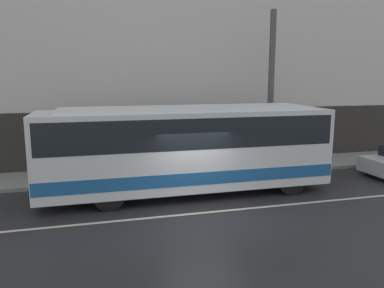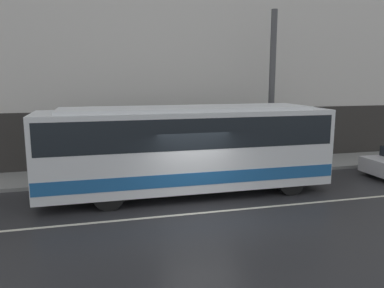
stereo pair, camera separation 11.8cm
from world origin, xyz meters
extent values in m
plane|color=#262628|center=(0.00, 0.00, 0.00)|extent=(60.00, 60.00, 0.00)
cube|color=gray|center=(0.00, 5.39, 0.07)|extent=(60.00, 2.77, 0.14)
cube|color=silver|center=(0.00, 6.92, 6.64)|extent=(60.00, 0.30, 13.28)
cube|color=#2D2B28|center=(0.00, 6.76, 1.40)|extent=(60.00, 0.06, 2.80)
cube|color=beige|center=(0.00, 0.00, 0.00)|extent=(54.00, 0.14, 0.01)
cube|color=white|center=(0.06, 2.15, 1.76)|extent=(10.68, 2.54, 2.82)
cube|color=#1E5999|center=(0.06, 2.15, 0.90)|extent=(10.62, 2.56, 0.45)
cube|color=black|center=(0.06, 2.15, 2.45)|extent=(10.36, 2.56, 1.07)
cube|color=orange|center=(5.35, 2.15, 2.98)|extent=(0.12, 1.90, 0.28)
cube|color=white|center=(0.06, 2.15, 3.23)|extent=(9.08, 2.16, 0.12)
cylinder|color=black|center=(3.80, 1.04, 0.54)|extent=(1.07, 0.28, 1.07)
cylinder|color=black|center=(3.80, 3.26, 0.54)|extent=(1.07, 0.28, 1.07)
cylinder|color=black|center=(-2.87, 1.04, 0.54)|extent=(1.07, 0.28, 1.07)
cylinder|color=black|center=(-2.87, 3.26, 0.54)|extent=(1.07, 0.28, 1.07)
cylinder|color=black|center=(8.97, 2.98, 0.32)|extent=(0.65, 0.20, 0.65)
cylinder|color=#4C4C4F|center=(4.72, 4.77, 3.74)|extent=(0.28, 0.28, 7.19)
cylinder|color=navy|center=(-2.27, 5.07, 0.89)|extent=(0.36, 0.36, 1.50)
sphere|color=tan|center=(-2.27, 5.07, 1.78)|extent=(0.27, 0.27, 0.27)
camera|label=1|loc=(-3.28, -11.10, 4.33)|focal=35.00mm
camera|label=2|loc=(-3.16, -11.13, 4.33)|focal=35.00mm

